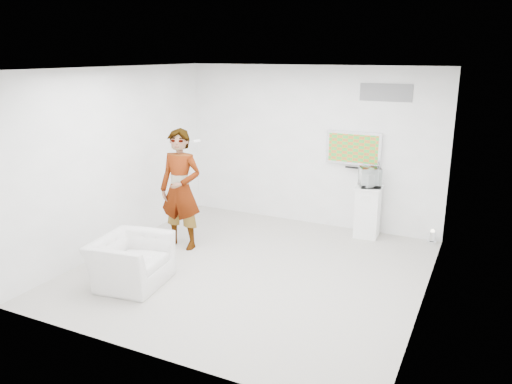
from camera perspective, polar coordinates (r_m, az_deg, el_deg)
room at (r=7.24m, az=-0.53°, el=1.99°), size 5.01×5.01×3.00m
tv at (r=9.20m, az=11.10°, el=4.95°), size 1.00×0.08×0.60m
logo_decal at (r=9.00m, az=14.63°, el=10.94°), size 0.90×0.02×0.30m
person at (r=8.39m, az=-8.61°, el=0.28°), size 0.77×0.54×2.03m
armchair at (r=7.40m, az=-14.12°, el=-7.67°), size 1.05×1.16×0.68m
pedestal at (r=9.15m, az=12.63°, el=-2.21°), size 0.47×0.47×0.93m
floor_uplight at (r=9.22m, az=19.48°, el=-4.85°), size 0.21×0.21×0.25m
vitrine at (r=8.98m, az=12.87°, el=1.67°), size 0.46×0.46×0.35m
console at (r=9.00m, az=12.85°, el=1.32°), size 0.10×0.18×0.24m
wii_remote at (r=8.22m, az=-6.80°, el=5.82°), size 0.07×0.13×0.03m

